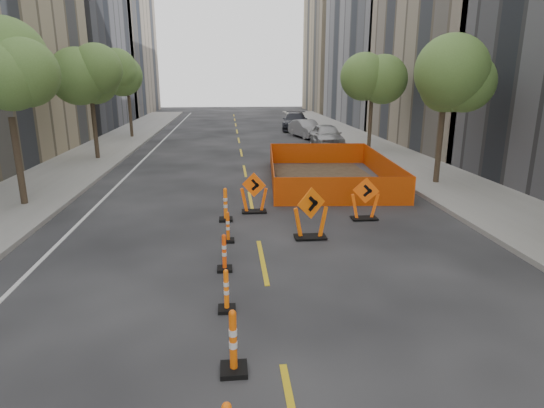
{
  "coord_description": "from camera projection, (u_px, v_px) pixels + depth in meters",
  "views": [
    {
      "loc": [
        -0.82,
        -7.05,
        4.64
      ],
      "look_at": [
        0.41,
        5.6,
        1.1
      ],
      "focal_mm": 30.0,
      "sensor_mm": 36.0,
      "label": 1
    }
  ],
  "objects": [
    {
      "name": "bld_left_d",
      "position": [
        51.0,
        51.0,
        42.22
      ],
      "size": [
        12.0,
        16.0,
        14.0
      ],
      "primitive_type": "cube",
      "color": "#4C4C51",
      "rests_on": "ground"
    },
    {
      "name": "tree_l_d",
      "position": [
        127.0,
        79.0,
        34.86
      ],
      "size": [
        2.8,
        2.8,
        5.95
      ],
      "color": "#382B1E",
      "rests_on": "ground"
    },
    {
      "name": "chevron_sign_right",
      "position": [
        365.0,
        199.0,
        15.22
      ],
      "size": [
        1.1,
        0.85,
        1.45
      ],
      "primitive_type": null,
      "rotation": [
        0.0,
        0.0,
        -0.31
      ],
      "color": "#FF580A",
      "rests_on": "ground"
    },
    {
      "name": "bld_right_e",
      "position": [
        353.0,
        53.0,
        63.7
      ],
      "size": [
        12.0,
        14.0,
        16.0
      ],
      "primitive_type": "cube",
      "color": "tan",
      "rests_on": "ground"
    },
    {
      "name": "bld_right_c",
      "position": [
        491.0,
        41.0,
        30.6
      ],
      "size": [
        12.0,
        16.0,
        14.0
      ],
      "primitive_type": "cube",
      "color": "gray",
      "rests_on": "ground"
    },
    {
      "name": "sidewalk_left",
      "position": [
        31.0,
        192.0,
        18.73
      ],
      "size": [
        4.0,
        90.0,
        0.15
      ],
      "primitive_type": "cube",
      "color": "gray",
      "rests_on": "ground"
    },
    {
      "name": "tree_l_b",
      "position": [
        6.0,
        81.0,
        15.68
      ],
      "size": [
        2.8,
        2.8,
        5.95
      ],
      "color": "#382B1E",
      "rests_on": "ground"
    },
    {
      "name": "parked_car_far",
      "position": [
        295.0,
        121.0,
        41.52
      ],
      "size": [
        3.07,
        5.73,
        1.58
      ],
      "primitive_type": "imported",
      "rotation": [
        0.0,
        0.0,
        -0.16
      ],
      "color": "black",
      "rests_on": "ground"
    },
    {
      "name": "parked_car_near",
      "position": [
        327.0,
        135.0,
        31.6
      ],
      "size": [
        1.86,
        4.56,
        1.55
      ],
      "primitive_type": "imported",
      "rotation": [
        0.0,
        0.0,
        0.01
      ],
      "color": "#AFAFB1",
      "rests_on": "ground"
    },
    {
      "name": "chevron_sign_center",
      "position": [
        311.0,
        213.0,
        13.39
      ],
      "size": [
        1.21,
        0.99,
        1.58
      ],
      "primitive_type": null,
      "rotation": [
        0.0,
        0.0,
        0.4
      ],
      "color": "#F15F0A",
      "rests_on": "ground"
    },
    {
      "name": "tree_l_c",
      "position": [
        90.0,
        80.0,
        25.27
      ],
      "size": [
        2.8,
        2.8,
        5.95
      ],
      "color": "#382B1E",
      "rests_on": "ground"
    },
    {
      "name": "channelizer_2",
      "position": [
        233.0,
        342.0,
        7.27
      ],
      "size": [
        0.44,
        0.44,
        1.13
      ],
      "primitive_type": null,
      "color": "#D95409",
      "rests_on": "ground"
    },
    {
      "name": "parked_car_mid",
      "position": [
        306.0,
        129.0,
        36.34
      ],
      "size": [
        2.47,
        4.45,
        1.39
      ],
      "primitive_type": "imported",
      "rotation": [
        0.0,
        0.0,
        0.25
      ],
      "color": "gray",
      "rests_on": "ground"
    },
    {
      "name": "bld_right_d",
      "position": [
        403.0,
        22.0,
        45.52
      ],
      "size": [
        12.0,
        18.0,
        20.0
      ],
      "primitive_type": "cube",
      "color": "gray",
      "rests_on": "ground"
    },
    {
      "name": "channelizer_6",
      "position": [
        225.0,
        204.0,
        15.13
      ],
      "size": [
        0.45,
        0.45,
        1.14
      ],
      "primitive_type": null,
      "color": "#FF670A",
      "rests_on": "ground"
    },
    {
      "name": "safety_fence",
      "position": [
        328.0,
        169.0,
        21.16
      ],
      "size": [
        5.91,
        9.28,
        1.11
      ],
      "primitive_type": null,
      "rotation": [
        0.0,
        0.0,
        -0.08
      ],
      "color": "red",
      "rests_on": "ground"
    },
    {
      "name": "chevron_sign_left",
      "position": [
        254.0,
        193.0,
        16.03
      ],
      "size": [
        1.12,
        0.91,
        1.46
      ],
      "primitive_type": null,
      "rotation": [
        0.0,
        0.0,
        -0.39
      ],
      "color": "#FF5A0A",
      "rests_on": "ground"
    },
    {
      "name": "channelizer_3",
      "position": [
        226.0,
        290.0,
        9.26
      ],
      "size": [
        0.36,
        0.36,
        0.92
      ],
      "primitive_type": null,
      "color": "#FD670A",
      "rests_on": "ground"
    },
    {
      "name": "tree_r_c",
      "position": [
        373.0,
        80.0,
        28.74
      ],
      "size": [
        2.8,
        2.8,
        5.95
      ],
      "color": "#382B1E",
      "rests_on": "ground"
    },
    {
      "name": "channelizer_5",
      "position": [
        228.0,
        227.0,
        13.2
      ],
      "size": [
        0.36,
        0.36,
        0.92
      ],
      "primitive_type": null,
      "color": "#E55309",
      "rests_on": "ground"
    },
    {
      "name": "sidewalk_right",
      "position": [
        448.0,
        183.0,
        20.4
      ],
      "size": [
        4.0,
        90.0,
        0.15
      ],
      "primitive_type": "cube",
      "color": "gray",
      "rests_on": "ground"
    },
    {
      "name": "ground_plane",
      "position": [
        280.0,
        348.0,
        8.08
      ],
      "size": [
        140.0,
        140.0,
        0.0
      ],
      "primitive_type": "plane",
      "color": "black"
    },
    {
      "name": "channelizer_4",
      "position": [
        224.0,
        252.0,
        11.22
      ],
      "size": [
        0.38,
        0.38,
        0.95
      ],
      "primitive_type": null,
      "color": "#F8480A",
      "rests_on": "ground"
    },
    {
      "name": "tree_r_b",
      "position": [
        446.0,
        81.0,
        19.15
      ],
      "size": [
        2.8,
        2.8,
        5.95
      ],
      "color": "#382B1E",
      "rests_on": "ground"
    },
    {
      "name": "bld_left_e",
      "position": [
        96.0,
        34.0,
        57.14
      ],
      "size": [
        12.0,
        20.0,
        20.0
      ],
      "primitive_type": "cube",
      "color": "gray",
      "rests_on": "ground"
    }
  ]
}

